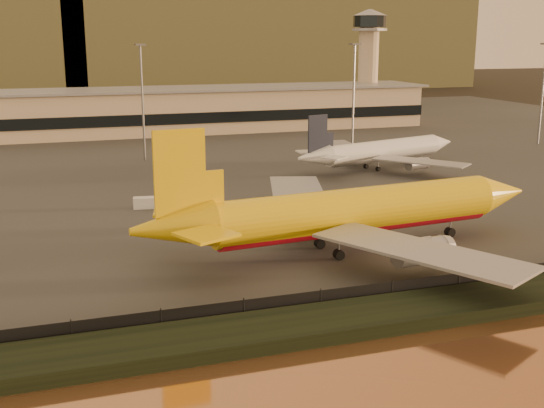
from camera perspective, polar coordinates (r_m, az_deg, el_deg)
The scene contains 12 objects.
ground at distance 82.82m, azimuth 4.47°, elevation -5.24°, with size 900.00×900.00×0.00m, color black.
embankment at distance 68.29m, azimuth 10.10°, elevation -9.02°, with size 320.00×7.00×1.40m, color black.
tarmac at distance 171.92m, azimuth -7.98°, elevation 4.65°, with size 320.00×220.00×0.20m, color #2D2D2D.
perimeter_fence at distance 71.34m, azimuth 8.59°, elevation -7.43°, with size 300.00×0.05×2.20m, color black.
terminal_building at distance 199.28m, azimuth -13.84°, elevation 7.41°, with size 202.00×25.00×12.60m.
control_tower at distance 226.74m, azimuth 8.08°, elevation 12.29°, with size 11.20×11.20×35.50m.
apron_light_masts at distance 154.39m, azimuth -1.20°, elevation 9.59°, with size 152.20×12.20×25.40m.
distant_hills at distance 412.13m, azimuth -17.64°, elevation 13.75°, with size 470.00×160.00×70.00m.
dhl_cargo_jet at distance 87.13m, azimuth 6.59°, elevation -0.73°, with size 56.57×55.16×16.89m.
white_narrowbody_jet at distance 144.15m, azimuth 9.08°, elevation 4.38°, with size 42.02×40.10×12.27m.
gse_vehicle_yellow at distance 112.29m, azimuth 3.93°, elevation 0.42°, with size 3.81×1.71×1.71m, color yellow.
gse_vehicle_white at distance 111.26m, azimuth -10.50°, elevation 0.11°, with size 3.97×1.79×1.79m, color silver.
Camera 1 is at (-30.92, -71.98, 26.88)m, focal length 45.00 mm.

